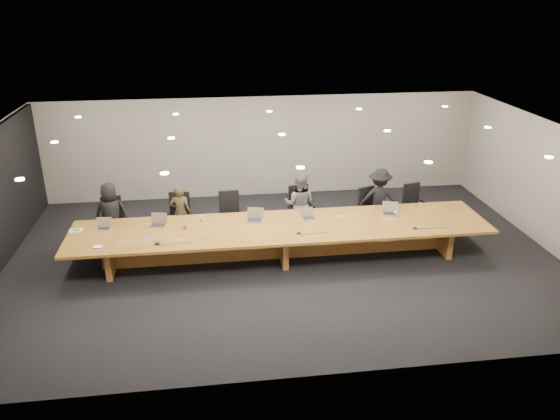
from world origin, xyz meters
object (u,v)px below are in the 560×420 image
at_px(person_c, 300,204).
at_px(av_box, 98,247).
at_px(paper_cup_near, 341,217).
at_px(person_b, 180,213).
at_px(chair_mid_right, 301,210).
at_px(laptop_c, 254,215).
at_px(person_d, 379,199).
at_px(mic_center, 299,233).
at_px(laptop_e, 390,209).
at_px(paper_cup_far, 395,213).
at_px(laptop_a, 103,224).
at_px(person_a, 111,215).
at_px(mic_left, 157,243).
at_px(chair_mid_left, 230,216).
at_px(water_bottle, 201,220).
at_px(chair_left, 179,217).
at_px(laptop_b, 157,220).
at_px(conference_table, 282,236).
at_px(amber_mug, 185,227).
at_px(chair_far_left, 113,221).
at_px(laptop_d, 309,214).
at_px(chair_far_right, 415,206).
at_px(chair_right, 371,209).
at_px(mic_right, 415,228).

distance_m(person_c, av_box, 4.68).
bearing_deg(paper_cup_near, person_b, 163.03).
height_order(chair_mid_right, laptop_c, chair_mid_right).
bearing_deg(chair_mid_right, person_d, -12.45).
relative_size(laptop_c, mic_center, 3.09).
distance_m(person_c, paper_cup_near, 1.26).
relative_size(laptop_e, paper_cup_far, 4.36).
xyz_separation_m(laptop_a, laptop_e, (6.29, -0.03, 0.02)).
relative_size(person_a, mic_left, 11.15).
bearing_deg(chair_mid_left, water_bottle, -130.11).
bearing_deg(chair_left, laptop_b, -108.35).
bearing_deg(conference_table, person_b, 150.08).
distance_m(chair_left, paper_cup_near, 3.75).
bearing_deg(paper_cup_near, conference_table, -172.22).
bearing_deg(mic_center, chair_mid_right, 78.34).
relative_size(laptop_b, amber_mug, 4.07).
relative_size(water_bottle, mic_center, 1.74).
distance_m(chair_mid_right, amber_mug, 2.96).
relative_size(chair_far_left, paper_cup_near, 12.84).
distance_m(chair_left, mic_center, 3.03).
relative_size(person_d, laptop_a, 5.03).
distance_m(person_a, laptop_d, 4.48).
xyz_separation_m(laptop_d, amber_mug, (-2.71, -0.20, -0.07)).
bearing_deg(chair_far_right, chair_mid_left, 167.51).
relative_size(person_c, paper_cup_far, 18.78).
bearing_deg(mic_center, chair_left, 147.14).
bearing_deg(person_a, mic_left, 115.93).
bearing_deg(person_a, chair_mid_left, 172.01).
relative_size(person_c, person_d, 0.99).
relative_size(laptop_c, laptop_d, 1.22).
bearing_deg(laptop_c, chair_mid_right, 53.20).
xyz_separation_m(person_c, laptop_b, (-3.24, -0.84, 0.13)).
xyz_separation_m(chair_mid_left, amber_mug, (-1.01, -1.04, 0.23)).
bearing_deg(laptop_b, chair_mid_left, 41.14).
height_order(laptop_d, amber_mug, laptop_d).
distance_m(laptop_a, laptop_e, 6.29).
distance_m(laptop_c, amber_mug, 1.52).
distance_m(conference_table, paper_cup_near, 1.39).
relative_size(chair_right, laptop_c, 2.93).
height_order(chair_right, mic_right, chair_right).
bearing_deg(person_d, laptop_a, 21.85).
bearing_deg(av_box, person_d, 22.06).
xyz_separation_m(laptop_a, laptop_d, (4.42, -0.02, -0.00)).
bearing_deg(person_d, chair_far_left, 13.67).
bearing_deg(laptop_d, laptop_e, -13.41).
distance_m(person_a, laptop_b, 1.37).
distance_m(water_bottle, mic_left, 1.24).
distance_m(conference_table, chair_far_left, 3.94).
height_order(av_box, mic_right, mic_right).
bearing_deg(chair_right, mic_left, -179.90).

